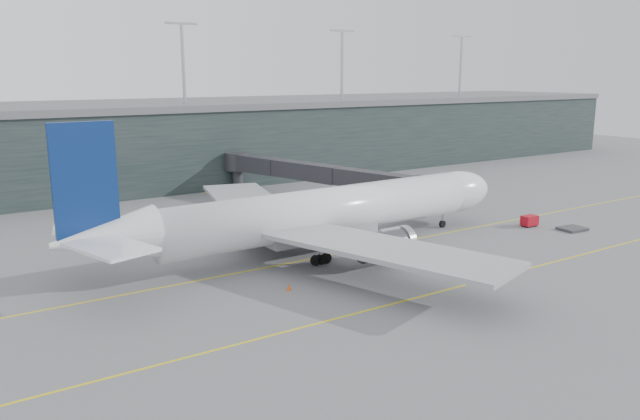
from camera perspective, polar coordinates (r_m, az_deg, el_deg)
ground at (r=74.76m, az=-1.64°, el=-3.59°), size 320.00×320.00×0.00m
taxiline_a at (r=71.53m, az=0.06°, el=-4.32°), size 160.00×0.25×0.02m
taxiline_b at (r=59.57m, az=8.71°, el=-7.95°), size 160.00×0.25×0.02m
taxiline_lead_main at (r=93.99m, az=-5.52°, el=-0.31°), size 0.25×60.00×0.02m
terminal at (r=125.60m, az=-15.91°, el=5.99°), size 240.00×36.00×29.00m
main_aircraft at (r=72.83m, az=0.19°, el=-0.29°), size 58.25×54.86×16.37m
jet_bridge at (r=102.56m, az=-1.25°, el=3.68°), size 14.11×43.59×6.74m
gse_cart at (r=90.14m, az=18.61°, el=-0.91°), size 2.28×1.50×1.52m
baggage_dolly at (r=90.18m, az=22.07°, el=-1.59°), size 3.61×2.98×0.34m
uld_a at (r=80.35m, az=-7.05°, el=-1.87°), size 1.96×1.59×1.74m
uld_b at (r=83.23m, az=-6.21°, el=-1.35°), size 2.32×2.11×1.72m
uld_c at (r=82.74m, az=-4.76°, el=-1.28°), size 2.33×1.90×2.06m
cone_nose at (r=93.96m, az=18.62°, el=-0.70°), size 0.45×0.45×0.72m
cone_wing_stbd at (r=66.90m, az=13.64°, el=-5.53°), size 0.49×0.49×0.78m
cone_wing_port at (r=89.66m, az=-0.59°, el=-0.64°), size 0.46×0.46×0.73m
cone_tail at (r=60.79m, az=-2.87°, el=-7.05°), size 0.45×0.45×0.72m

